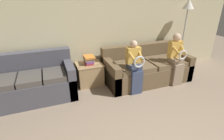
{
  "coord_description": "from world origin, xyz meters",
  "views": [
    {
      "loc": [
        -1.34,
        -0.91,
        2.03
      ],
      "look_at": [
        -0.29,
        1.85,
        0.72
      ],
      "focal_mm": 28.0,
      "sensor_mm": 36.0,
      "label": 1
    }
  ],
  "objects_px": {
    "child_left_seated": "(135,65)",
    "book_stack": "(89,60)",
    "couch_main": "(146,68)",
    "side_shelf": "(90,74)",
    "floor_lamp": "(187,12)",
    "couch_side": "(32,83)",
    "child_right_seated": "(176,57)"
  },
  "relations": [
    {
      "from": "child_left_seated",
      "to": "book_stack",
      "type": "bearing_deg",
      "value": 139.6
    },
    {
      "from": "couch_main",
      "to": "side_shelf",
      "type": "height_order",
      "value": "couch_main"
    },
    {
      "from": "floor_lamp",
      "to": "child_left_seated",
      "type": "bearing_deg",
      "value": -159.57
    },
    {
      "from": "couch_main",
      "to": "couch_side",
      "type": "bearing_deg",
      "value": 177.77
    },
    {
      "from": "couch_main",
      "to": "child_right_seated",
      "type": "xyz_separation_m",
      "value": [
        0.54,
        -0.4,
        0.36
      ]
    },
    {
      "from": "child_left_seated",
      "to": "couch_main",
      "type": "bearing_deg",
      "value": 37.06
    },
    {
      "from": "child_left_seated",
      "to": "book_stack",
      "type": "distance_m",
      "value": 1.08
    },
    {
      "from": "couch_main",
      "to": "couch_side",
      "type": "distance_m",
      "value": 2.62
    },
    {
      "from": "couch_main",
      "to": "child_left_seated",
      "type": "bearing_deg",
      "value": -142.94
    },
    {
      "from": "child_right_seated",
      "to": "book_stack",
      "type": "bearing_deg",
      "value": 160.13
    },
    {
      "from": "child_left_seated",
      "to": "floor_lamp",
      "type": "xyz_separation_m",
      "value": [
        1.81,
        0.68,
        0.95
      ]
    },
    {
      "from": "child_left_seated",
      "to": "book_stack",
      "type": "xyz_separation_m",
      "value": [
        -0.82,
        0.7,
        -0.01
      ]
    },
    {
      "from": "floor_lamp",
      "to": "couch_main",
      "type": "bearing_deg",
      "value": -168.19
    },
    {
      "from": "child_left_seated",
      "to": "side_shelf",
      "type": "xyz_separation_m",
      "value": [
        -0.82,
        0.69,
        -0.36
      ]
    },
    {
      "from": "book_stack",
      "to": "couch_main",
      "type": "bearing_deg",
      "value": -11.98
    },
    {
      "from": "child_right_seated",
      "to": "floor_lamp",
      "type": "height_order",
      "value": "floor_lamp"
    },
    {
      "from": "couch_main",
      "to": "child_right_seated",
      "type": "height_order",
      "value": "child_right_seated"
    },
    {
      "from": "couch_side",
      "to": "floor_lamp",
      "type": "bearing_deg",
      "value": 2.4
    },
    {
      "from": "side_shelf",
      "to": "couch_main",
      "type": "bearing_deg",
      "value": -11.62
    },
    {
      "from": "child_right_seated",
      "to": "side_shelf",
      "type": "distance_m",
      "value": 2.07
    },
    {
      "from": "child_left_seated",
      "to": "floor_lamp",
      "type": "distance_m",
      "value": 2.16
    },
    {
      "from": "couch_side",
      "to": "book_stack",
      "type": "xyz_separation_m",
      "value": [
        1.26,
        0.19,
        0.27
      ]
    },
    {
      "from": "couch_side",
      "to": "book_stack",
      "type": "relative_size",
      "value": 5.6
    },
    {
      "from": "couch_main",
      "to": "floor_lamp",
      "type": "xyz_separation_m",
      "value": [
        1.27,
        0.27,
        1.27
      ]
    },
    {
      "from": "child_left_seated",
      "to": "book_stack",
      "type": "height_order",
      "value": "child_left_seated"
    },
    {
      "from": "side_shelf",
      "to": "floor_lamp",
      "type": "bearing_deg",
      "value": -0.33
    },
    {
      "from": "couch_main",
      "to": "side_shelf",
      "type": "relative_size",
      "value": 3.46
    },
    {
      "from": "couch_main",
      "to": "side_shelf",
      "type": "xyz_separation_m",
      "value": [
        -1.37,
        0.28,
        -0.04
      ]
    },
    {
      "from": "child_left_seated",
      "to": "child_right_seated",
      "type": "xyz_separation_m",
      "value": [
        1.09,
        0.01,
        0.04
      ]
    },
    {
      "from": "couch_main",
      "to": "child_left_seated",
      "type": "xyz_separation_m",
      "value": [
        -0.54,
        -0.41,
        0.32
      ]
    },
    {
      "from": "couch_main",
      "to": "couch_side",
      "type": "height_order",
      "value": "couch_side"
    },
    {
      "from": "child_left_seated",
      "to": "floor_lamp",
      "type": "bearing_deg",
      "value": 20.43
    }
  ]
}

